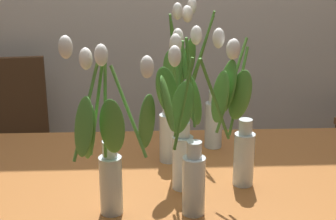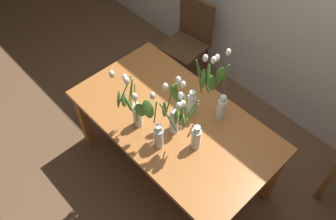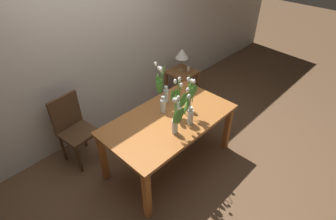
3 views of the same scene
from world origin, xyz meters
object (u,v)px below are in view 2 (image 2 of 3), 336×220
(tulip_vase_3, at_px, (192,131))
(tulip_vase_5, at_px, (160,129))
(dining_table, at_px, (174,126))
(tulip_vase_1, at_px, (196,94))
(tulip_vase_0, at_px, (174,113))
(tulip_vase_4, at_px, (220,97))
(dining_chair, at_px, (189,38))
(tulip_vase_2, at_px, (133,108))

(tulip_vase_3, height_order, tulip_vase_5, tulip_vase_3)
(dining_table, relative_size, tulip_vase_1, 2.80)
(dining_table, height_order, tulip_vase_0, tulip_vase_0)
(tulip_vase_4, relative_size, tulip_vase_5, 1.11)
(tulip_vase_1, bearing_deg, tulip_vase_0, -84.97)
(tulip_vase_1, height_order, tulip_vase_4, tulip_vase_1)
(tulip_vase_0, bearing_deg, tulip_vase_3, -4.72)
(tulip_vase_0, relative_size, tulip_vase_5, 1.03)
(tulip_vase_4, xyz_separation_m, tulip_vase_5, (-0.09, -0.51, -0.00))
(tulip_vase_1, bearing_deg, tulip_vase_5, -83.33)
(dining_table, xyz_separation_m, tulip_vase_1, (0.05, 0.17, 0.28))
(tulip_vase_4, height_order, dining_chair, tulip_vase_4)
(tulip_vase_5, bearing_deg, tulip_vase_3, 42.16)
(dining_table, distance_m, dining_chair, 1.23)
(tulip_vase_5, xyz_separation_m, dining_chair, (-0.87, 1.19, -0.40))
(dining_table, relative_size, tulip_vase_4, 2.81)
(dining_chair, bearing_deg, tulip_vase_0, -50.87)
(dining_table, relative_size, tulip_vase_2, 2.88)
(tulip_vase_2, relative_size, tulip_vase_5, 1.08)
(tulip_vase_1, distance_m, dining_chair, 1.21)
(tulip_vase_5, bearing_deg, dining_table, 113.20)
(dining_table, bearing_deg, tulip_vase_5, -66.80)
(tulip_vase_1, bearing_deg, dining_table, -107.29)
(tulip_vase_3, bearing_deg, dining_table, 161.05)
(tulip_vase_0, relative_size, tulip_vase_1, 0.93)
(dining_table, bearing_deg, tulip_vase_1, 72.71)
(tulip_vase_5, bearing_deg, dining_chair, 126.00)
(tulip_vase_1, relative_size, tulip_vase_3, 1.07)
(tulip_vase_0, distance_m, tulip_vase_4, 0.37)
(tulip_vase_1, xyz_separation_m, tulip_vase_4, (0.14, 0.11, -0.00))
(tulip_vase_4, bearing_deg, dining_table, -124.60)
(tulip_vase_2, bearing_deg, dining_table, 60.66)
(tulip_vase_0, relative_size, tulip_vase_2, 0.96)
(tulip_vase_3, distance_m, dining_chair, 1.52)
(dining_table, xyz_separation_m, tulip_vase_2, (-0.15, -0.26, 0.31))
(tulip_vase_4, xyz_separation_m, dining_chair, (-0.96, 0.68, -0.40))
(dining_table, distance_m, tulip_vase_4, 0.44)
(tulip_vase_2, relative_size, dining_chair, 0.60)
(tulip_vase_4, bearing_deg, tulip_vase_1, -142.16)
(tulip_vase_3, xyz_separation_m, tulip_vase_4, (-0.07, 0.36, -0.00))
(dining_table, relative_size, dining_chair, 1.72)
(dining_table, bearing_deg, tulip_vase_4, 55.40)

